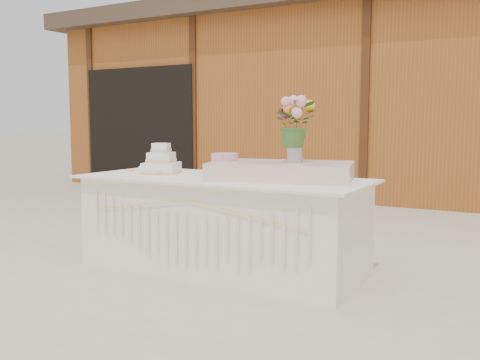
# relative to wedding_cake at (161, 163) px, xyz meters

# --- Properties ---
(ground) EXTENTS (80.00, 80.00, 0.00)m
(ground) POSITION_rel_wedding_cake_xyz_m (0.63, -0.02, -0.86)
(ground) COLOR beige
(ground) RESTS_ON ground
(barn) EXTENTS (12.60, 4.60, 3.30)m
(barn) POSITION_rel_wedding_cake_xyz_m (0.62, 5.98, 0.82)
(barn) COLOR #9A4B20
(barn) RESTS_ON ground
(cake_table) EXTENTS (2.40, 1.00, 0.77)m
(cake_table) POSITION_rel_wedding_cake_xyz_m (0.63, -0.02, -0.47)
(cake_table) COLOR white
(cake_table) RESTS_ON ground
(wedding_cake) EXTENTS (0.38, 0.38, 0.27)m
(wedding_cake) POSITION_rel_wedding_cake_xyz_m (0.00, 0.00, 0.00)
(wedding_cake) COLOR white
(wedding_cake) RESTS_ON cake_table
(pink_cake_stand) EXTENTS (0.28, 0.28, 0.20)m
(pink_cake_stand) POSITION_rel_wedding_cake_xyz_m (0.66, -0.03, 0.02)
(pink_cake_stand) COLOR white
(pink_cake_stand) RESTS_ON cake_table
(satin_runner) EXTENTS (1.21, 0.88, 0.14)m
(satin_runner) POSITION_rel_wedding_cake_xyz_m (1.12, 0.08, -0.02)
(satin_runner) COLOR beige
(satin_runner) RESTS_ON cake_table
(flower_vase) EXTENTS (0.12, 0.12, 0.17)m
(flower_vase) POSITION_rel_wedding_cake_xyz_m (1.24, 0.07, 0.13)
(flower_vase) COLOR #B6B5BA
(flower_vase) RESTS_ON satin_runner
(bouquet) EXTENTS (0.42, 0.40, 0.36)m
(bouquet) POSITION_rel_wedding_cake_xyz_m (1.24, 0.07, 0.39)
(bouquet) COLOR #3A6127
(bouquet) RESTS_ON flower_vase
(loose_flowers) EXTENTS (0.16, 0.31, 0.02)m
(loose_flowers) POSITION_rel_wedding_cake_xyz_m (-0.39, 0.10, -0.08)
(loose_flowers) COLOR pink
(loose_flowers) RESTS_ON cake_table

